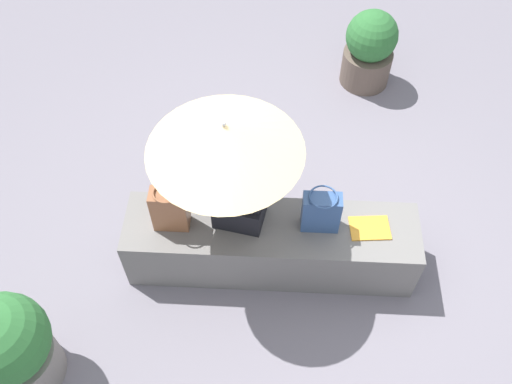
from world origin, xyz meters
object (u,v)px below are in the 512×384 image
Objects in this scene: planter_far at (8,347)px; planter_near at (369,49)px; person_seated at (239,184)px; magazine at (370,228)px; handbag_black at (321,212)px; tote_bag_canvas at (170,209)px; parasol at (225,138)px.

planter_near is at bearing -128.81° from planter_far.
person_seated is 0.99m from magazine.
person_seated is 0.60m from handbag_black.
handbag_black is 2.18m from planter_near.
planter_far is at bearing 17.73° from magazine.
handbag_black reaches higher than magazine.
tote_bag_canvas is 0.44× the size of planter_far.
tote_bag_canvas is 2.65m from planter_near.
magazine is (-0.99, 0.01, -0.87)m from parasol.
tote_bag_canvas is at bearing 9.80° from person_seated.
tote_bag_canvas reaches higher than planter_far.
planter_near is at bearing -126.12° from tote_bag_canvas.
tote_bag_canvas is at bearing 1.92° from handbag_black.
handbag_black is (-0.56, 0.05, -0.22)m from person_seated.
planter_far reaches higher than magazine.
planter_near is (-1.55, -2.13, -0.29)m from tote_bag_canvas.
magazine is at bearing 85.53° from planter_near.
magazine is 0.36× the size of planter_near.
planter_far is at bearing 51.19° from planter_near.
tote_bag_canvas is (0.40, 0.04, -0.69)m from parasol.
handbag_black is at bearing -5.97° from magazine.
person_seated is at bearing -8.31° from magazine.
planter_near is at bearing -99.43° from magazine.
tote_bag_canvas is 0.48× the size of planter_near.
person_seated is 2.39× the size of tote_bag_canvas.
magazine is at bearing 179.39° from parasol.
tote_bag_canvas is at bearing -134.27° from planter_far.
planter_near is (-1.15, -2.09, -0.98)m from parasol.
parasol reaches higher than planter_near.
planter_far is at bearing 45.73° from tote_bag_canvas.
parasol is at bearing 31.26° from person_seated.
planter_far is at bearing 26.48° from handbag_black.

